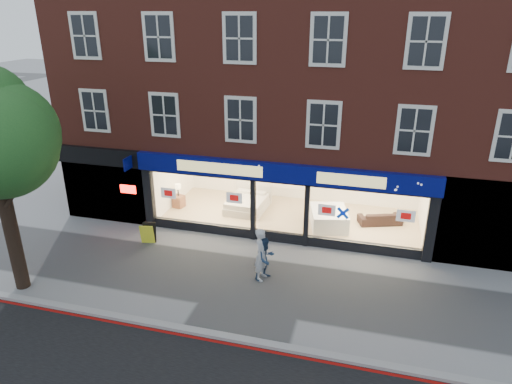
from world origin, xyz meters
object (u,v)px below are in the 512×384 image
at_px(display_bed, 248,203).
at_px(sofa, 380,218).
at_px(a_board, 148,233).
at_px(pedestrian_grey, 262,254).
at_px(mattress_stack, 329,218).
at_px(pedestrian_blue, 265,258).

relative_size(display_bed, sofa, 1.18).
bearing_deg(sofa, a_board, 4.37).
bearing_deg(display_bed, pedestrian_grey, -66.17).
height_order(mattress_stack, a_board, a_board).
distance_m(mattress_stack, pedestrian_grey, 4.80).
xyz_separation_m(mattress_stack, a_board, (-6.63, -3.15, -0.05)).
relative_size(sofa, a_board, 2.18).
bearing_deg(pedestrian_grey, pedestrian_blue, -55.13).
bearing_deg(pedestrian_blue, a_board, 110.60).
xyz_separation_m(sofa, pedestrian_blue, (-3.69, -5.19, 0.41)).
distance_m(sofa, a_board, 9.55).
bearing_deg(pedestrian_grey, display_bed, 29.40).
relative_size(display_bed, mattress_stack, 1.00).
height_order(display_bed, mattress_stack, display_bed).
bearing_deg(display_bed, sofa, 3.15).
distance_m(display_bed, a_board, 4.87).
relative_size(mattress_stack, pedestrian_blue, 1.37).
xyz_separation_m(mattress_stack, pedestrian_grey, (-1.73, -4.45, 0.48)).
distance_m(display_bed, pedestrian_grey, 5.61).
distance_m(mattress_stack, a_board, 7.34).
height_order(pedestrian_grey, pedestrian_blue, pedestrian_grey).
distance_m(pedestrian_grey, pedestrian_blue, 0.20).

